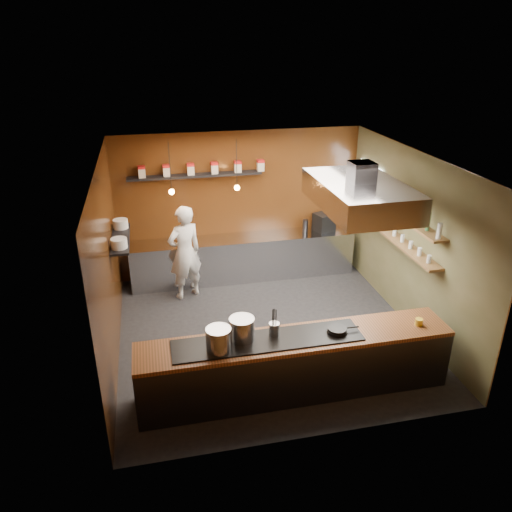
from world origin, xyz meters
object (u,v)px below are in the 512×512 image
object	(u,v)px
chef	(185,253)
stockpot_small	(242,329)
extractor_hood	(360,195)
espresso_machine	(324,222)
stockpot_large	(219,340)

from	to	relation	value
chef	stockpot_small	bearing A→B (deg)	75.90
extractor_hood	stockpot_small	size ratio (longest dim) A/B	5.81
stockpot_small	espresso_machine	world-z (taller)	espresso_machine
extractor_hood	stockpot_small	world-z (taller)	extractor_hood
espresso_machine	chef	bearing A→B (deg)	173.61
stockpot_small	chef	xyz separation A→B (m)	(-0.50, 3.11, -0.18)
espresso_machine	stockpot_large	bearing A→B (deg)	-143.54
extractor_hood	stockpot_small	distance (m)	2.71
extractor_hood	stockpot_small	bearing A→B (deg)	-151.46
stockpot_large	extractor_hood	bearing A→B (deg)	28.51
stockpot_small	chef	size ratio (longest dim) A/B	0.19
stockpot_small	chef	world-z (taller)	chef
extractor_hood	chef	world-z (taller)	extractor_hood
extractor_hood	chef	xyz separation A→B (m)	(-2.54, 2.00, -1.58)
extractor_hood	stockpot_large	world-z (taller)	extractor_hood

